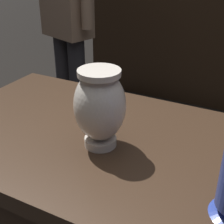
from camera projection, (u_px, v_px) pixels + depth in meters
name	position (u px, v px, depth m)	size (l,w,h in m)	color
vase_centerpiece	(100.00, 106.00, 0.86)	(0.14, 0.14, 0.22)	silver
visitor_near_left	(67.00, 12.00, 2.00)	(0.45, 0.27, 1.59)	#232328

